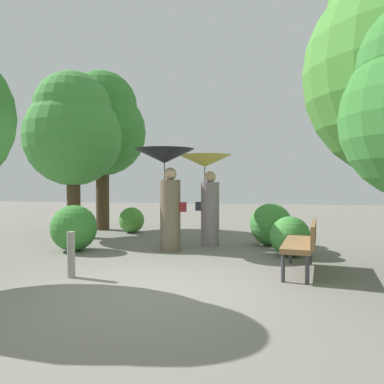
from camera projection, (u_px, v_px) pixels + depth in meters
ground_plane at (148, 289)px, 5.17m from camera, size 40.00×40.00×0.00m
person_left at (167, 177)px, 8.04m from camera, size 1.28×1.28×2.16m
person_right at (207, 181)px, 8.62m from camera, size 1.23×1.23×2.08m
park_bench at (303, 241)px, 6.09m from camera, size 0.71×1.56×0.83m
tree_near_left at (102, 124)px, 11.49m from camera, size 2.63×2.63×4.80m
tree_mid_left at (73, 129)px, 9.98m from camera, size 2.55×2.55×4.36m
bush_path_left at (271, 224)px, 8.76m from camera, size 0.97×0.97×0.97m
bush_path_right at (132, 220)px, 10.88m from camera, size 0.73×0.73×0.73m
bush_behind_bench at (290, 236)px, 7.44m from camera, size 0.79×0.79×0.79m
bush_far_side at (74, 228)px, 8.03m from camera, size 0.97×0.97×0.97m
path_marker_post at (71, 255)px, 5.82m from camera, size 0.12×0.12×0.70m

